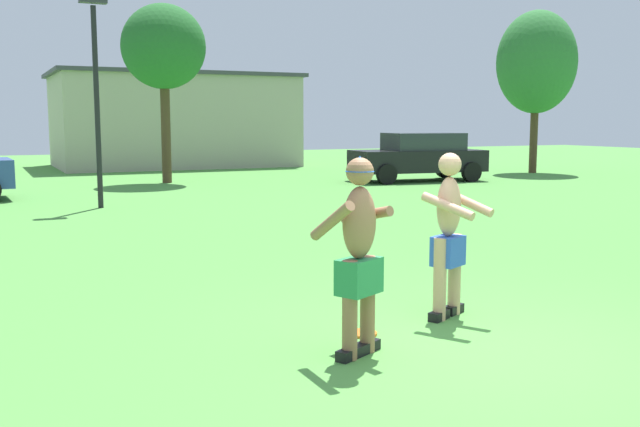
# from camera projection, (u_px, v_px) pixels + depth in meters

# --- Properties ---
(ground_plane) EXTENTS (80.00, 80.00, 0.00)m
(ground_plane) POSITION_uv_depth(u_px,v_px,m) (473.00, 349.00, 6.27)
(ground_plane) COLOR #4C8E3D
(player_with_cap) EXTENTS (0.65, 0.78, 1.69)m
(player_with_cap) POSITION_uv_depth(u_px,v_px,m) (359.00, 248.00, 5.98)
(player_with_cap) COLOR black
(player_with_cap) RESTS_ON ground_plane
(player_in_blue) EXTENTS (0.68, 0.75, 1.66)m
(player_in_blue) POSITION_uv_depth(u_px,v_px,m) (449.00, 232.00, 7.18)
(player_in_blue) COLOR black
(player_in_blue) RESTS_ON ground_plane
(frisbee) EXTENTS (0.27, 0.27, 0.03)m
(frisbee) POSITION_uv_depth(u_px,v_px,m) (363.00, 333.00, 6.68)
(frisbee) COLOR orange
(frisbee) RESTS_ON ground_plane
(car_black_mid_lot) EXTENTS (4.48, 2.43, 1.58)m
(car_black_mid_lot) POSITION_uv_depth(u_px,v_px,m) (419.00, 156.00, 23.65)
(car_black_mid_lot) COLOR black
(car_black_mid_lot) RESTS_ON ground_plane
(lamp_post) EXTENTS (0.60, 0.24, 4.75)m
(lamp_post) POSITION_uv_depth(u_px,v_px,m) (96.00, 75.00, 16.05)
(lamp_post) COLOR black
(lamp_post) RESTS_ON ground_plane
(outbuilding_behind_lot) EXTENTS (10.17, 6.38, 3.99)m
(outbuilding_behind_lot) POSITION_uv_depth(u_px,v_px,m) (173.00, 120.00, 31.50)
(outbuilding_behind_lot) COLOR #B2A893
(outbuilding_behind_lot) RESTS_ON ground_plane
(tree_left_field) EXTENTS (2.63, 2.63, 5.61)m
(tree_left_field) POSITION_uv_depth(u_px,v_px,m) (164.00, 48.00, 22.51)
(tree_left_field) COLOR #4C3823
(tree_left_field) RESTS_ON ground_plane
(tree_behind_players) EXTENTS (2.97, 2.97, 6.08)m
(tree_behind_players) POSITION_uv_depth(u_px,v_px,m) (536.00, 63.00, 26.98)
(tree_behind_players) COLOR #4C3823
(tree_behind_players) RESTS_ON ground_plane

